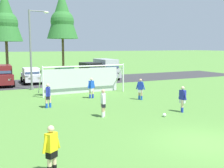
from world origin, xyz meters
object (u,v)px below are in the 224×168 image
at_px(soccer_goal, 82,79).
at_px(player_defender_far, 48,96).
at_px(parked_car_slot_left, 31,75).
at_px(soccer_ball, 164,115).
at_px(parked_car_slot_center_right, 106,68).
at_px(parked_car_slot_center_left, 65,74).
at_px(player_winger_right, 103,103).
at_px(parked_car_slot_far_left, 3,75).
at_px(player_winger_left, 182,99).
at_px(referee, 52,150).
at_px(parked_car_slot_center, 91,71).
at_px(player_striker_near, 140,89).
at_px(street_lamp, 32,49).
at_px(player_midfield_center, 91,88).

bearing_deg(soccer_goal, player_defender_far, -132.37).
height_order(player_defender_far, parked_car_slot_left, parked_car_slot_left).
bearing_deg(soccer_ball, parked_car_slot_center_right, 74.56).
bearing_deg(parked_car_slot_center_left, soccer_ball, -89.50).
distance_m(player_winger_right, parked_car_slot_far_left, 17.22).
distance_m(player_winger_left, player_winger_right, 5.11).
distance_m(player_winger_left, parked_car_slot_center_right, 19.06).
bearing_deg(parked_car_slot_center_right, referee, -119.05).
bearing_deg(parked_car_slot_center, player_defender_far, -122.99).
height_order(player_winger_left, parked_car_slot_center_left, parked_car_slot_center_left).
bearing_deg(player_winger_right, parked_car_slot_center, 69.91).
relative_size(player_striker_near, player_winger_right, 1.00).
bearing_deg(player_winger_left, street_lamp, 115.18).
xyz_separation_m(parked_car_slot_left, parked_car_slot_center_right, (9.29, -0.02, 0.47)).
xyz_separation_m(player_striker_near, street_lamp, (-6.34, 9.05, 3.07)).
distance_m(player_defender_far, parked_car_slot_center, 15.61).
xyz_separation_m(parked_car_slot_left, parked_car_slot_center, (6.99, -0.61, 0.24)).
relative_size(player_defender_far, player_winger_right, 1.00).
distance_m(parked_car_slot_far_left, parked_car_slot_center, 10.09).
bearing_deg(parked_car_slot_center_left, parked_car_slot_left, 175.37).
relative_size(parked_car_slot_left, parked_car_slot_center, 0.92).
height_order(soccer_goal, street_lamp, street_lamp).
xyz_separation_m(parked_car_slot_far_left, parked_car_slot_left, (3.10, 0.87, -0.24)).
bearing_deg(parked_car_slot_center_left, player_defender_far, -111.67).
bearing_deg(soccer_ball, player_winger_right, 153.48).
xyz_separation_m(soccer_ball, player_winger_right, (-3.22, 1.61, 0.71)).
bearing_deg(soccer_ball, player_midfield_center, 101.31).
relative_size(player_winger_left, parked_car_slot_center_right, 0.34).
relative_size(parked_car_slot_far_left, parked_car_slot_center_right, 0.97).
bearing_deg(parked_car_slot_center_right, parked_car_slot_left, 179.87).
distance_m(soccer_goal, parked_car_slot_center, 9.51).
bearing_deg(player_defender_far, soccer_goal, 47.63).
relative_size(soccer_goal, player_defender_far, 4.54).
xyz_separation_m(player_striker_near, parked_car_slot_center_right, (3.68, 13.99, 0.52)).
distance_m(player_winger_left, parked_car_slot_left, 19.60).
distance_m(player_midfield_center, parked_car_slot_center_right, 13.53).
distance_m(player_winger_right, parked_car_slot_center_left, 17.61).
xyz_separation_m(soccer_goal, player_winger_right, (-1.94, -8.56, -0.47)).
bearing_deg(player_winger_left, soccer_ball, -163.61).
relative_size(player_winger_left, parked_car_slot_far_left, 0.35).
relative_size(referee, player_striker_near, 1.00).
bearing_deg(parked_car_slot_center_left, parked_car_slot_center, -5.43).
bearing_deg(player_winger_right, player_winger_left, -12.29).
xyz_separation_m(player_winger_right, parked_car_slot_center_right, (8.53, 17.63, 0.52)).
relative_size(player_defender_far, player_winger_left, 1.00).
distance_m(soccer_ball, parked_car_slot_center_right, 19.99).
height_order(player_striker_near, street_lamp, street_lamp).
relative_size(soccer_goal, player_winger_left, 4.54).
xyz_separation_m(player_midfield_center, parked_car_slot_center_left, (1.35, 11.38, 0.05)).
height_order(player_winger_right, parked_car_slot_center, parked_car_slot_center).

